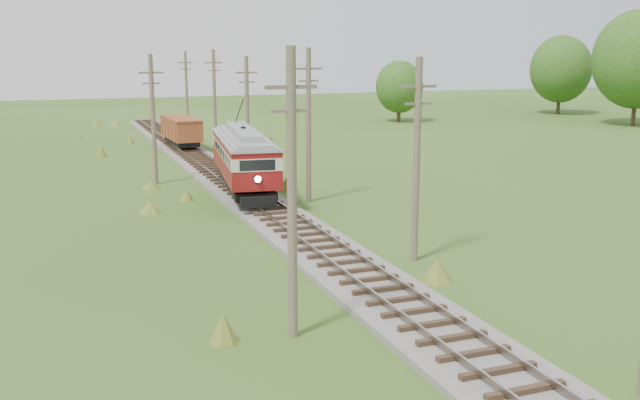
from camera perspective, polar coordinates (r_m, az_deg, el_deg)
name	(u,v)px	position (r m, az deg, el deg)	size (l,w,h in m)	color
railbed_main	(244,193)	(44.33, -6.12, 0.58)	(3.60, 96.00, 0.57)	#605B54
streetcar	(244,155)	(43.74, -6.12, 3.60)	(4.36, 12.16, 5.50)	black
gondola	(181,130)	(65.06, -11.04, 5.53)	(2.65, 7.28, 2.39)	black
gravel_pile	(240,154)	(58.75, -6.44, 3.71)	(3.10, 3.29, 1.13)	gray
utility_pole_r_2	(417,159)	(30.02, 7.74, 3.31)	(1.60, 0.30, 8.60)	brown
utility_pole_r_3	(309,124)	(41.76, -0.92, 6.11)	(1.60, 0.30, 9.00)	brown
utility_pole_r_4	(247,111)	(54.09, -5.84, 7.06)	(1.60, 0.30, 8.40)	brown
utility_pole_r_5	(215,97)	(66.77, -8.43, 8.13)	(1.60, 0.30, 8.90)	brown
utility_pole_r_6	(187,91)	(79.46, -10.63, 8.58)	(1.60, 0.30, 8.70)	brown
utility_pole_l_a	(292,193)	(21.59, -2.26, 0.58)	(1.60, 0.30, 9.00)	brown
utility_pole_l_b	(153,118)	(48.71, -13.20, 6.39)	(1.60, 0.30, 8.60)	brown
tree_right_4	(639,59)	(92.62, 24.13, 10.23)	(10.50, 10.50, 13.53)	#38281C
tree_right_5	(561,69)	(105.92, 18.71, 9.89)	(8.40, 8.40, 10.82)	#38281C
tree_mid_b	(399,87)	(90.03, 6.37, 8.99)	(5.88, 5.88, 7.57)	#38281C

